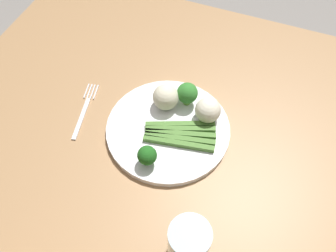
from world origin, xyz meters
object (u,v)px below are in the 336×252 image
asparagus_bundle (180,134)px  cauliflower_edge (208,110)px  plate (168,129)px  fork (85,110)px  water_glass (188,245)px  dining_table (194,158)px  cauliflower_near_fork (166,97)px  broccoli_near_center (187,93)px  broccoli_back_right (147,156)px

asparagus_bundle → cauliflower_edge: 0.08m
plate → fork: plate is taller
asparagus_bundle → water_glass: size_ratio=1.40×
dining_table → asparagus_bundle: (-0.03, -0.02, 0.12)m
cauliflower_near_fork → dining_table: bearing=-25.5°
plate → fork: bearing=-175.3°
plate → broccoli_near_center: bearing=79.2°
broccoli_back_right → broccoli_near_center: (0.02, 0.18, 0.01)m
fork → water_glass: 0.41m
cauliflower_edge → water_glass: size_ratio=0.49×
asparagus_bundle → cauliflower_near_fork: (-0.06, 0.07, 0.02)m
plate → water_glass: 0.28m
dining_table → plate: (-0.06, -0.01, 0.11)m
asparagus_bundle → fork: asparagus_bundle is taller
plate → cauliflower_edge: (0.07, 0.06, 0.04)m
cauliflower_edge → fork: (-0.28, -0.07, -0.04)m
broccoli_near_center → cauliflower_near_fork: size_ratio=0.99×
asparagus_bundle → dining_table: bearing=20.5°
asparagus_bundle → fork: (-0.24, -0.01, -0.02)m
asparagus_bundle → broccoli_near_center: 0.10m
cauliflower_near_fork → cauliflower_edge: 0.10m
plate → cauliflower_near_fork: 0.07m
dining_table → fork: 0.29m
broccoli_back_right → fork: (-0.20, 0.08, -0.04)m
water_glass → dining_table: bearing=104.8°
plate → broccoli_near_center: size_ratio=4.68×
broccoli_back_right → water_glass: bearing=-45.8°
fork → water_glass: bearing=-135.7°
cauliflower_near_fork → cauliflower_edge: size_ratio=1.03×
cauliflower_near_fork → fork: cauliflower_near_fork is taller
broccoli_back_right → cauliflower_edge: cauliflower_edge is taller
plate → broccoli_back_right: size_ratio=5.56×
asparagus_bundle → cauliflower_edge: (0.04, 0.07, 0.02)m
fork → water_glass: size_ratio=1.39×
broccoli_near_center → cauliflower_near_fork: (-0.04, -0.03, -0.00)m
broccoli_near_center → fork: bearing=-156.1°
dining_table → cauliflower_near_fork: (-0.09, 0.04, 0.15)m
dining_table → cauliflower_edge: (0.01, 0.04, 0.15)m
dining_table → cauliflower_edge: cauliflower_edge is taller
fork → cauliflower_edge: bearing=-87.3°
cauliflower_near_fork → water_glass: size_ratio=0.51×
cauliflower_near_fork → cauliflower_edge: cauliflower_near_fork is taller
dining_table → broccoli_back_right: bearing=-122.7°
asparagus_bundle → water_glass: bearing=-83.2°
dining_table → plate: 0.13m
broccoli_near_center → water_glass: water_glass is taller
broccoli_back_right → water_glass: size_ratio=0.42×
cauliflower_edge → fork: 0.29m
plate → broccoli_back_right: broccoli_back_right is taller
asparagus_bundle → broccoli_near_center: size_ratio=2.78×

